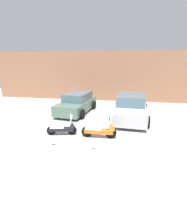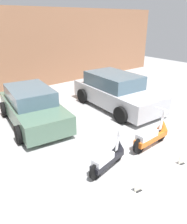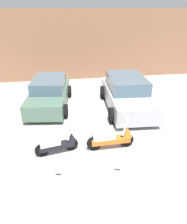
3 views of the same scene
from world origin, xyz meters
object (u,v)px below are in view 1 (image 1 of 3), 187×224
(car_rear_center, at_px, (131,107))
(placard_near_right_scooter, at_px, (94,146))
(scooter_front_left, at_px, (63,128))
(scooter_front_right, at_px, (100,129))
(placard_near_left_scooter, at_px, (54,142))
(car_rear_left, at_px, (77,103))

(car_rear_center, relative_size, placard_near_right_scooter, 16.41)
(scooter_front_left, relative_size, car_rear_center, 0.32)
(scooter_front_right, xyz_separation_m, placard_near_left_scooter, (-1.77, -0.99, -0.27))
(scooter_front_right, distance_m, placard_near_left_scooter, 2.05)
(car_rear_left, relative_size, placard_near_right_scooter, 15.15)
(car_rear_left, xyz_separation_m, placard_near_right_scooter, (1.96, -4.83, -0.50))
(scooter_front_right, height_order, car_rear_left, car_rear_left)
(car_rear_center, bearing_deg, scooter_front_right, -21.10)
(scooter_front_right, bearing_deg, scooter_front_left, 177.79)
(car_rear_center, bearing_deg, placard_near_left_scooter, -34.76)
(scooter_front_right, relative_size, placard_near_left_scooter, 6.00)
(placard_near_left_scooter, bearing_deg, car_rear_center, 51.64)
(scooter_front_left, height_order, placard_near_right_scooter, scooter_front_left)
(scooter_front_left, relative_size, placard_near_left_scooter, 5.23)
(scooter_front_left, height_order, car_rear_center, car_rear_center)
(car_rear_left, bearing_deg, placard_near_right_scooter, 29.57)
(car_rear_center, bearing_deg, placard_near_right_scooter, -16.59)
(scooter_front_right, xyz_separation_m, car_rear_center, (1.38, 2.99, 0.29))
(placard_near_left_scooter, bearing_deg, scooter_front_left, 87.73)
(car_rear_center, distance_m, placard_near_right_scooter, 4.35)
(placard_near_left_scooter, height_order, placard_near_right_scooter, same)
(scooter_front_right, distance_m, car_rear_left, 4.31)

